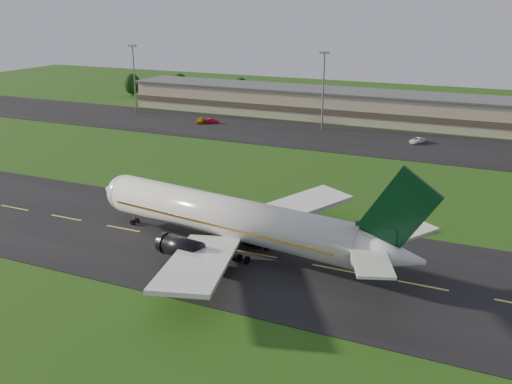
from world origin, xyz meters
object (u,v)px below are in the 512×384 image
at_px(airliner, 233,219).
at_px(light_mast_centre, 323,82).
at_px(service_vehicle_a, 201,120).
at_px(service_vehicle_c, 418,140).
at_px(terminal, 344,106).
at_px(light_mast_west, 134,71).
at_px(service_vehicle_b, 212,121).

xyz_separation_m(airliner, light_mast_centre, (-13.58, 80.12, 8.08)).
distance_m(service_vehicle_a, service_vehicle_c, 59.69).
bearing_deg(service_vehicle_c, terminal, 163.02).
height_order(light_mast_west, service_vehicle_b, light_mast_west).
height_order(light_mast_centre, service_vehicle_c, light_mast_centre).
bearing_deg(service_vehicle_a, airliner, -72.92).
distance_m(light_mast_west, light_mast_centre, 60.00).
xyz_separation_m(terminal, service_vehicle_a, (-35.01, -22.44, -3.13)).
relative_size(light_mast_west, service_vehicle_c, 4.22).
bearing_deg(service_vehicle_a, service_vehicle_b, -0.24).
xyz_separation_m(airliner, light_mast_west, (-73.58, 80.12, 8.08)).
bearing_deg(service_vehicle_a, terminal, 17.16).
relative_size(terminal, service_vehicle_c, 30.06).
bearing_deg(terminal, light_mast_west, -165.24).
distance_m(terminal, light_mast_west, 64.10).
bearing_deg(light_mast_centre, service_vehicle_c, -12.37).
xyz_separation_m(light_mast_west, service_vehicle_c, (86.08, -5.72, -11.97)).
bearing_deg(service_vehicle_a, service_vehicle_c, -14.98).
xyz_separation_m(service_vehicle_a, service_vehicle_b, (3.09, 0.84, -0.12)).
height_order(airliner, service_vehicle_c, airliner).
distance_m(terminal, service_vehicle_c, 33.15).
xyz_separation_m(terminal, service_vehicle_c, (24.68, -21.90, -3.22)).
bearing_deg(light_mast_west, terminal, 14.76).
height_order(service_vehicle_a, service_vehicle_c, service_vehicle_a).
bearing_deg(airliner, service_vehicle_c, 88.29).
distance_m(airliner, service_vehicle_c, 75.54).
distance_m(light_mast_west, service_vehicle_b, 32.29).
bearing_deg(service_vehicle_b, terminal, -67.70).
bearing_deg(light_mast_centre, service_vehicle_b, -169.94).
distance_m(airliner, light_mast_west, 109.08).
xyz_separation_m(service_vehicle_a, service_vehicle_c, (59.69, 0.54, -0.09)).
distance_m(terminal, service_vehicle_b, 38.67).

